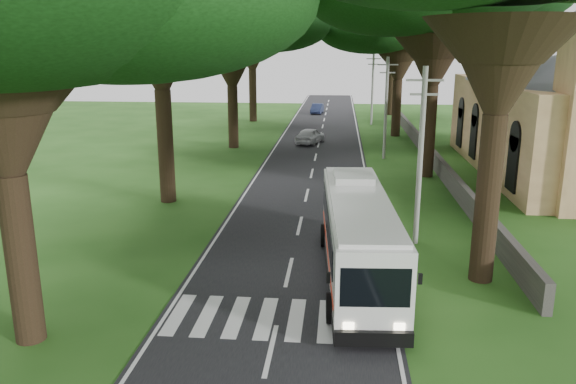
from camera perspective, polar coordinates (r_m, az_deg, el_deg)
ground at (r=20.97m, az=-0.41°, el=-10.29°), size 140.00×140.00×0.00m
road at (r=44.83m, az=2.76°, el=3.29°), size 8.00×120.00×0.04m
crosswalk at (r=19.18m, az=-1.02°, el=-12.80°), size 8.00×3.00×0.01m
property_wall at (r=44.27m, az=14.44°, el=3.47°), size 0.35×50.00×1.20m
church at (r=43.67m, az=26.98°, el=7.93°), size 14.00×24.00×11.60m
pole_near at (r=25.60m, az=13.31°, el=3.77°), size 1.60×0.24×8.00m
pole_mid at (r=45.30m, az=9.92°, el=8.55°), size 1.60×0.24×8.00m
pole_far at (r=65.18m, az=8.58°, el=10.41°), size 1.60×0.24×8.00m
tree_l_midb at (r=49.85m, az=-5.84°, el=16.94°), size 14.03×14.03×13.97m
tree_l_far at (r=67.80m, az=-3.72°, el=17.56°), size 13.50×13.50×15.34m
tree_r_midb at (r=57.24m, az=11.38°, el=16.76°), size 14.35×14.35×14.36m
tree_r_far at (r=75.28m, az=10.78°, el=16.94°), size 13.24×13.24×15.14m
coach_bus at (r=21.88m, az=7.11°, el=-4.30°), size 3.14×11.32×3.30m
distant_car_a at (r=52.18m, az=2.26°, el=5.75°), size 2.88×4.59×1.46m
distant_car_b at (r=75.86m, az=2.98°, el=8.47°), size 1.70×4.01×1.29m
pedestrian at (r=34.66m, az=-11.85°, el=0.89°), size 0.43×0.60×1.56m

